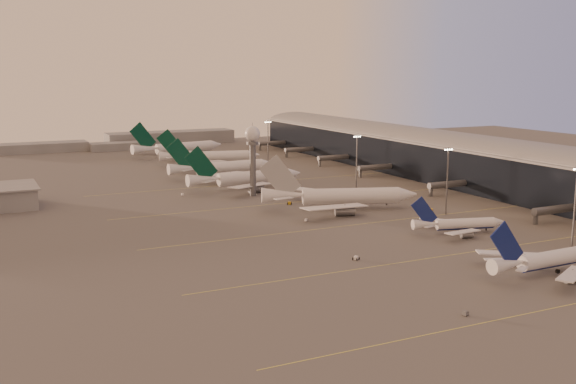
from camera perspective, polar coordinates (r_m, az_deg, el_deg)
name	(u,v)px	position (r m, az deg, el deg)	size (l,w,h in m)	color
ground	(414,274)	(181.39, 10.58, -6.81)	(700.00, 700.00, 0.00)	#525050
taxiway_markings	(388,220)	(242.32, 8.46, -2.37)	(180.00, 185.25, 0.02)	#DAD04D
terminal	(461,160)	(329.63, 14.43, 2.65)	(57.00, 362.00, 23.04)	black
radar_tower	(253,147)	(282.61, -3.02, 3.85)	(6.40, 6.40, 31.10)	#5A5C62
mast_a	(575,204)	(216.95, 23.14, -0.91)	(3.60, 0.56, 25.00)	#5A5C62
mast_b	(447,178)	(253.75, 13.34, 1.19)	(3.60, 0.56, 25.00)	#5A5C62
mast_c	(357,160)	(295.22, 5.84, 2.68)	(3.60, 0.56, 25.00)	#5A5C62
mast_d	(268,141)	(373.38, -1.71, 4.35)	(3.60, 0.56, 25.00)	#5A5C62
distant_horizon	(134,141)	(478.51, -12.90, 4.24)	(165.00, 37.50, 9.00)	slate
narrowbody_near	(548,262)	(190.05, 21.18, -5.54)	(40.95, 32.69, 16.00)	silver
narrowbody_mid	(459,226)	(227.17, 14.26, -2.78)	(32.23, 25.39, 12.85)	silver
widebody_white	(341,200)	(258.24, 4.48, -0.66)	(58.56, 46.13, 21.50)	silver
greentail_a	(247,181)	(302.66, -3.53, 0.97)	(56.68, 45.70, 20.58)	silver
greentail_b	(223,170)	(335.59, -5.51, 1.88)	(56.84, 45.87, 20.64)	silver
greentail_c	(210,159)	(378.15, -6.58, 2.82)	(56.23, 44.92, 20.72)	silver
greentail_d	(179,150)	(419.31, -9.23, 3.54)	(61.02, 48.86, 22.34)	silver
gsv_truck_a	(467,310)	(154.33, 14.89, -9.64)	(6.00, 3.44, 2.29)	#535558
gsv_tug_mid	(356,258)	(191.54, 5.77, -5.59)	(3.63, 4.15, 1.02)	white
gsv_truck_b	(503,222)	(243.63, 17.78, -2.41)	(6.23, 3.99, 2.37)	white
gsv_truck_c	(307,218)	(238.12, 1.60, -2.26)	(4.89, 3.64, 1.88)	white
gsv_catering_b	(432,206)	(260.84, 12.09, -1.18)	(4.82, 3.19, 3.64)	gold
gsv_tug_far	(290,203)	(266.83, 0.13, -0.96)	(4.01, 4.46, 1.09)	gold
gsv_truck_d	(182,193)	(289.03, -8.95, -0.09)	(2.18, 5.39, 2.15)	white
gsv_tug_hangar	(290,178)	(328.57, 0.13, 1.20)	(4.63, 3.77, 1.15)	gold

